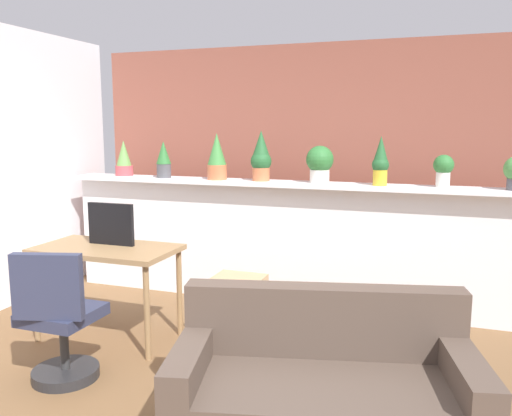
% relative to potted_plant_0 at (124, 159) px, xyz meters
% --- Properties ---
extents(ground_plane, '(12.00, 12.00, 0.00)m').
position_rel_potted_plant_0_xyz_m(ground_plane, '(1.83, -2.00, -1.34)').
color(ground_plane, brown).
extents(divider_wall, '(4.61, 0.16, 1.14)m').
position_rel_potted_plant_0_xyz_m(divider_wall, '(1.83, 0.00, -0.78)').
color(divider_wall, white).
rests_on(divider_wall, ground).
extents(plant_shelf, '(4.61, 0.33, 0.04)m').
position_rel_potted_plant_0_xyz_m(plant_shelf, '(1.83, -0.04, -0.19)').
color(plant_shelf, white).
rests_on(plant_shelf, divider_wall).
extents(brick_wall_behind, '(4.61, 0.10, 2.50)m').
position_rel_potted_plant_0_xyz_m(brick_wall_behind, '(1.83, 0.60, -0.09)').
color(brick_wall_behind, brown).
rests_on(brick_wall_behind, ground).
extents(potted_plant_0, '(0.18, 0.18, 0.36)m').
position_rel_potted_plant_0_xyz_m(potted_plant_0, '(0.00, 0.00, 0.00)').
color(potted_plant_0, '#B7474C').
rests_on(potted_plant_0, plant_shelf).
extents(potted_plant_1, '(0.15, 0.15, 0.36)m').
position_rel_potted_plant_0_xyz_m(potted_plant_1, '(0.51, -0.07, 0.02)').
color(potted_plant_1, '#4C4C51').
rests_on(potted_plant_1, plant_shelf).
extents(potted_plant_2, '(0.19, 0.19, 0.44)m').
position_rel_potted_plant_0_xyz_m(potted_plant_2, '(1.08, -0.07, 0.05)').
color(potted_plant_2, '#C66B42').
rests_on(potted_plant_2, plant_shelf).
extents(potted_plant_3, '(0.20, 0.20, 0.47)m').
position_rel_potted_plant_0_xyz_m(potted_plant_3, '(1.52, -0.04, 0.06)').
color(potted_plant_3, '#C66B42').
rests_on(potted_plant_3, plant_shelf).
extents(potted_plant_4, '(0.25, 0.25, 0.34)m').
position_rel_potted_plant_0_xyz_m(potted_plant_4, '(2.07, -0.02, 0.01)').
color(potted_plant_4, silver).
rests_on(potted_plant_4, plant_shelf).
extents(potted_plant_5, '(0.15, 0.15, 0.43)m').
position_rel_potted_plant_0_xyz_m(potted_plant_5, '(2.61, -0.07, 0.04)').
color(potted_plant_5, gold).
rests_on(potted_plant_5, plant_shelf).
extents(potted_plant_6, '(0.17, 0.17, 0.27)m').
position_rel_potted_plant_0_xyz_m(potted_plant_6, '(3.12, -0.03, -0.01)').
color(potted_plant_6, silver).
rests_on(potted_plant_6, plant_shelf).
extents(desk, '(1.10, 0.60, 0.75)m').
position_rel_potted_plant_0_xyz_m(desk, '(0.66, -1.28, -0.68)').
color(desk, '#99754C').
rests_on(desk, ground).
extents(tv_monitor, '(0.40, 0.04, 0.33)m').
position_rel_potted_plant_0_xyz_m(tv_monitor, '(0.65, -1.20, -0.43)').
color(tv_monitor, black).
rests_on(tv_monitor, desk).
extents(office_chair, '(0.49, 0.50, 0.91)m').
position_rel_potted_plant_0_xyz_m(office_chair, '(0.80, -2.03, -0.96)').
color(office_chair, '#262628').
rests_on(office_chair, ground).
extents(side_cube_shelf, '(0.40, 0.41, 0.50)m').
position_rel_potted_plant_0_xyz_m(side_cube_shelf, '(1.63, -0.97, -1.09)').
color(side_cube_shelf, tan).
rests_on(side_cube_shelf, ground).
extents(couch, '(1.70, 1.11, 0.80)m').
position_rel_potted_plant_0_xyz_m(couch, '(2.58, -2.13, -1.06)').
color(couch, brown).
rests_on(couch, ground).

